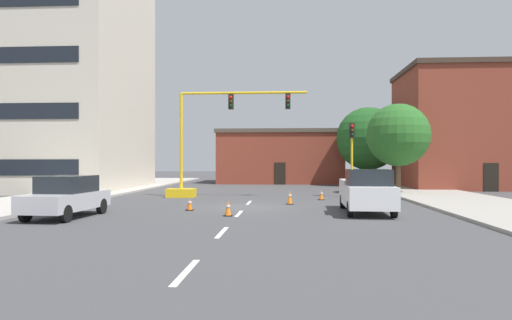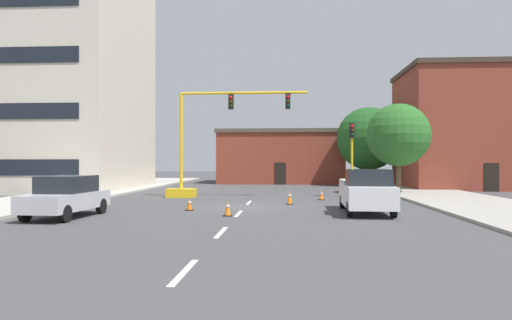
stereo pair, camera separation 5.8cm
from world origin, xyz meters
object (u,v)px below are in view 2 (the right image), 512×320
(tree_right_mid, at_px, (398,135))
(traffic_cone_roadside_d, at_px, (321,195))
(traffic_cone_roadside_a, at_px, (189,204))
(pickup_truck_white, at_px, (366,191))
(traffic_cone_roadside_c, at_px, (290,197))
(tree_right_far, at_px, (368,139))
(traffic_light_pole_right, at_px, (352,143))
(sedan_silver_near_left, at_px, (66,196))
(traffic_signal_gantry, at_px, (199,163))
(traffic_cone_roadside_b, at_px, (228,208))

(tree_right_mid, xyz_separation_m, traffic_cone_roadside_d, (-5.80, -5.29, -3.89))
(traffic_cone_roadside_a, bearing_deg, tree_right_mid, 43.24)
(pickup_truck_white, height_order, traffic_cone_roadside_c, pickup_truck_white)
(traffic_cone_roadside_a, xyz_separation_m, traffic_cone_roadside_d, (6.70, 6.46, 0.01))
(tree_right_far, bearing_deg, traffic_light_pole_right, -103.64)
(sedan_silver_near_left, xyz_separation_m, traffic_cone_roadside_c, (9.33, 6.46, -0.51))
(tree_right_mid, bearing_deg, traffic_cone_roadside_a, -136.76)
(traffic_cone_roadside_c, bearing_deg, sedan_silver_near_left, -145.30)
(tree_right_mid, distance_m, traffic_cone_roadside_d, 8.76)
(tree_right_mid, distance_m, traffic_cone_roadside_c, 12.00)
(tree_right_far, xyz_separation_m, traffic_cone_roadside_c, (-7.46, -19.29, -4.07))
(traffic_signal_gantry, xyz_separation_m, traffic_cone_roadside_b, (3.20, -10.19, -1.92))
(tree_right_far, relative_size, sedan_silver_near_left, 1.61)
(traffic_light_pole_right, bearing_deg, sedan_silver_near_left, -138.93)
(traffic_cone_roadside_a, bearing_deg, traffic_cone_roadside_d, 43.96)
(sedan_silver_near_left, xyz_separation_m, traffic_cone_roadside_b, (6.67, 0.92, -0.56))
(traffic_cone_roadside_b, bearing_deg, pickup_truck_white, 15.42)
(traffic_light_pole_right, relative_size, tree_right_mid, 0.75)
(traffic_signal_gantry, distance_m, traffic_cone_roadside_c, 7.71)
(tree_right_far, relative_size, traffic_cone_roadside_d, 11.95)
(traffic_light_pole_right, relative_size, pickup_truck_white, 0.88)
(traffic_cone_roadside_b, relative_size, traffic_cone_roadside_c, 0.86)
(tree_right_far, height_order, traffic_cone_roadside_b, tree_right_far)
(traffic_cone_roadside_a, bearing_deg, traffic_signal_gantry, 97.71)
(pickup_truck_white, height_order, traffic_cone_roadside_d, pickup_truck_white)
(traffic_light_pole_right, bearing_deg, traffic_cone_roadside_b, -121.99)
(traffic_signal_gantry, relative_size, pickup_truck_white, 1.66)
(traffic_cone_roadside_c, bearing_deg, traffic_cone_roadside_d, 57.94)
(traffic_signal_gantry, height_order, traffic_cone_roadside_a, traffic_signal_gantry)
(traffic_cone_roadside_b, height_order, traffic_cone_roadside_d, traffic_cone_roadside_b)
(tree_right_far, relative_size, tree_right_mid, 1.16)
(traffic_light_pole_right, relative_size, traffic_cone_roadside_d, 7.73)
(sedan_silver_near_left, relative_size, traffic_cone_roadside_a, 7.58)
(tree_right_mid, bearing_deg, traffic_light_pole_right, -139.30)
(tree_right_mid, height_order, traffic_cone_roadside_c, tree_right_mid)
(traffic_cone_roadside_a, relative_size, traffic_cone_roadside_c, 0.78)
(sedan_silver_near_left, relative_size, traffic_cone_roadside_d, 7.40)
(traffic_signal_gantry, relative_size, traffic_cone_roadside_b, 13.57)
(tree_right_far, relative_size, traffic_cone_roadside_c, 9.58)
(sedan_silver_near_left, bearing_deg, traffic_light_pole_right, 41.07)
(traffic_cone_roadside_a, xyz_separation_m, traffic_cone_roadside_b, (2.11, -2.15, 0.03))
(tree_right_mid, relative_size, traffic_cone_roadside_c, 8.29)
(pickup_truck_white, bearing_deg, traffic_cone_roadside_c, 131.73)
(sedan_silver_near_left, distance_m, traffic_cone_roadside_b, 6.75)
(pickup_truck_white, bearing_deg, traffic_signal_gantry, 137.60)
(tree_right_far, bearing_deg, pickup_truck_white, -99.85)
(tree_right_far, distance_m, traffic_cone_roadside_a, 26.12)
(traffic_cone_roadside_b, distance_m, traffic_cone_roadside_d, 9.75)
(sedan_silver_near_left, bearing_deg, traffic_cone_roadside_d, 40.25)
(tree_right_far, distance_m, sedan_silver_near_left, 30.96)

